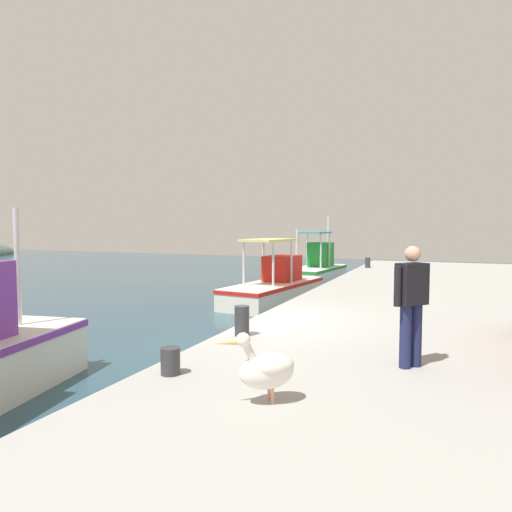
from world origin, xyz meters
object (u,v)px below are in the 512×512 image
object	(u,v)px
fisherman_standing	(411,300)
mooring_bollard_third	(368,263)
fishing_boat_fourth	(317,269)
fishing_boat_third	(275,286)
pelican	(267,368)
mooring_bollard_second	(242,321)
mooring_bollard_nearest	(170,361)

from	to	relation	value
fisherman_standing	mooring_bollard_third	distance (m)	15.61
fishing_boat_fourth	mooring_bollard_third	distance (m)	2.58
fishing_boat_third	pelican	distance (m)	11.57
fishing_boat_third	mooring_bollard_second	bearing A→B (deg)	-163.95
fishing_boat_third	mooring_bollard_nearest	world-z (taller)	fishing_boat_third
mooring_bollard_third	pelican	bearing A→B (deg)	-174.88
fisherman_standing	fishing_boat_fourth	bearing A→B (deg)	19.40
fishing_boat_fourth	fisherman_standing	size ratio (longest dim) A/B	2.74
fisherman_standing	mooring_bollard_third	bearing A→B (deg)	10.90
mooring_bollard_nearest	fisherman_standing	bearing A→B (deg)	-61.95
pelican	mooring_bollard_second	world-z (taller)	pelican
fishing_boat_third	fisherman_standing	bearing A→B (deg)	-149.26
mooring_bollard_nearest	mooring_bollard_third	size ratio (longest dim) A/B	0.75
pelican	mooring_bollard_nearest	distance (m)	1.62
mooring_bollard_second	mooring_bollard_third	xyz separation A→B (m)	(14.55, 0.00, -0.03)
mooring_bollard_nearest	fishing_boat_fourth	bearing A→B (deg)	8.41
fishing_boat_fourth	mooring_bollard_nearest	world-z (taller)	fishing_boat_fourth
fishing_boat_fourth	pelican	xyz separation A→B (m)	(-17.57, -4.09, 0.56)
pelican	fisherman_standing	xyz separation A→B (m)	(1.99, -1.40, 0.55)
mooring_bollard_third	fishing_boat_third	bearing A→B (deg)	160.02
mooring_bollard_second	mooring_bollard_third	size ratio (longest dim) A/B	1.12
pelican	mooring_bollard_nearest	size ratio (longest dim) A/B	2.38
fishing_boat_third	mooring_bollard_second	world-z (taller)	fishing_boat_third
mooring_bollard_nearest	mooring_bollard_second	bearing A→B (deg)	0.00
pelican	mooring_bollard_third	world-z (taller)	pelican
fishing_boat_fourth	mooring_bollard_second	world-z (taller)	fishing_boat_fourth
mooring_bollard_third	mooring_bollard_nearest	bearing A→B (deg)	-180.00
fishing_boat_third	mooring_bollard_nearest	xyz separation A→B (m)	(-10.45, -2.34, 0.40)
fisherman_standing	mooring_bollard_second	xyz separation A→B (m)	(0.76, 2.95, -0.68)
mooring_bollard_third	mooring_bollard_second	bearing A→B (deg)	-180.00
mooring_bollard_second	mooring_bollard_third	distance (m)	14.55
fishing_boat_fourth	fisherman_standing	world-z (taller)	fishing_boat_fourth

